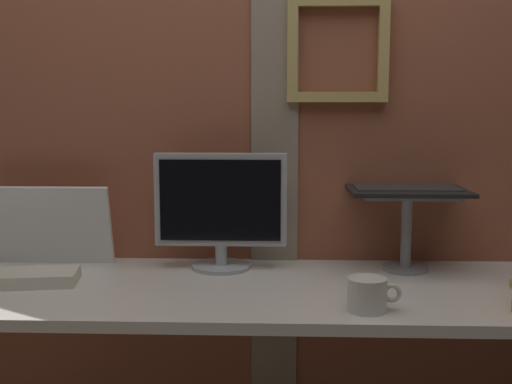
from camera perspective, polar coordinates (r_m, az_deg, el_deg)
brick_wall_back at (r=2.05m, az=-0.16°, el=8.32°), size 3.04×0.16×2.52m
desk at (r=1.78m, az=-0.13°, el=-10.86°), size 2.05×0.61×0.74m
monitor at (r=1.90m, az=-3.25°, el=-1.27°), size 0.40×0.18×0.36m
laptop_stand at (r=1.94m, az=13.61°, el=-2.36°), size 0.28×0.22×0.24m
laptop at (r=1.99m, az=13.30°, el=2.11°), size 0.35×0.32×0.25m
whiteboard_panel at (r=2.07m, az=-18.49°, el=-2.92°), size 0.40×0.07×0.25m
coffee_mug at (r=1.56m, az=10.18°, el=-9.20°), size 0.13×0.10×0.08m
paper_clutter_stack at (r=1.87m, az=-19.07°, el=-7.37°), size 0.22×0.17×0.04m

